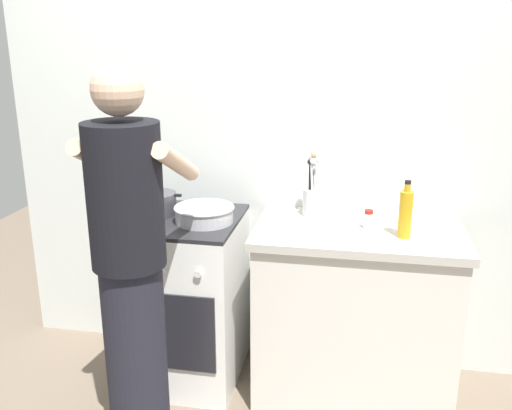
{
  "coord_description": "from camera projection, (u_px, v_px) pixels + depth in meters",
  "views": [
    {
      "loc": [
        0.53,
        -2.44,
        1.8
      ],
      "look_at": [
        0.05,
        0.12,
        1.0
      ],
      "focal_mm": 39.25,
      "sensor_mm": 36.0,
      "label": 1
    }
  ],
  "objects": [
    {
      "name": "ground",
      "position": [
        242.0,
        395.0,
        2.91
      ],
      "size": [
        6.0,
        6.0,
        0.0
      ],
      "primitive_type": "plane",
      "color": "#6B5B4C"
    },
    {
      "name": "oil_bottle",
      "position": [
        405.0,
        213.0,
        2.55
      ],
      "size": [
        0.06,
        0.06,
        0.27
      ],
      "color": "gold",
      "rests_on": "countertop"
    },
    {
      "name": "pot",
      "position": [
        156.0,
        204.0,
        2.89
      ],
      "size": [
        0.28,
        0.21,
        0.12
      ],
      "color": "#38383D",
      "rests_on": "stove_range"
    },
    {
      "name": "stove_range",
      "position": [
        183.0,
        298.0,
        2.98
      ],
      "size": [
        0.6,
        0.62,
        0.9
      ],
      "color": "white",
      "rests_on": "ground"
    },
    {
      "name": "person",
      "position": [
        131.0,
        273.0,
        2.29
      ],
      "size": [
        0.41,
        0.5,
        1.7
      ],
      "color": "black",
      "rests_on": "ground"
    },
    {
      "name": "back_wall",
      "position": [
        297.0,
        141.0,
        2.98
      ],
      "size": [
        3.2,
        0.1,
        2.5
      ],
      "color": "silver",
      "rests_on": "ground"
    },
    {
      "name": "mixing_bowl",
      "position": [
        204.0,
        213.0,
        2.78
      ],
      "size": [
        0.3,
        0.3,
        0.08
      ],
      "color": "#B7B7BC",
      "rests_on": "stove_range"
    },
    {
      "name": "countertop",
      "position": [
        354.0,
        312.0,
        2.82
      ],
      "size": [
        1.0,
        0.6,
        0.9
      ],
      "color": "silver",
      "rests_on": "ground"
    },
    {
      "name": "utensil_crock",
      "position": [
        313.0,
        196.0,
        2.85
      ],
      "size": [
        0.1,
        0.1,
        0.33
      ],
      "color": "silver",
      "rests_on": "countertop"
    },
    {
      "name": "spice_bottle",
      "position": [
        368.0,
        220.0,
        2.68
      ],
      "size": [
        0.04,
        0.04,
        0.1
      ],
      "color": "silver",
      "rests_on": "countertop"
    }
  ]
}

